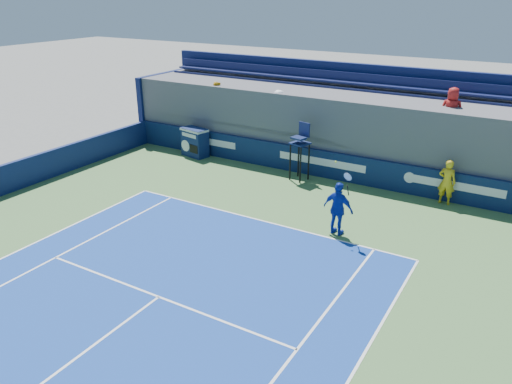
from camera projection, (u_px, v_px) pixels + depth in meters
The scene contains 6 objects.
ball_person at pixel (447, 182), 18.78m from camera, with size 0.64×0.42×1.77m, color yellow.
back_hoarding at pixel (322, 164), 21.61m from camera, with size 20.40×0.21×1.20m.
match_clock at pixel (195, 141), 24.23m from camera, with size 1.44×0.97×1.40m.
umpire_chair at pixel (300, 146), 20.94m from camera, with size 0.84×0.84×2.48m.
tennis_player at pixel (338, 209), 16.41m from camera, with size 1.13×0.60×2.57m.
stadium_seating at pixel (341, 125), 22.77m from camera, with size 21.00×4.05×4.40m.
Camera 1 is at (7.98, -1.95, 7.68)m, focal length 35.00 mm.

